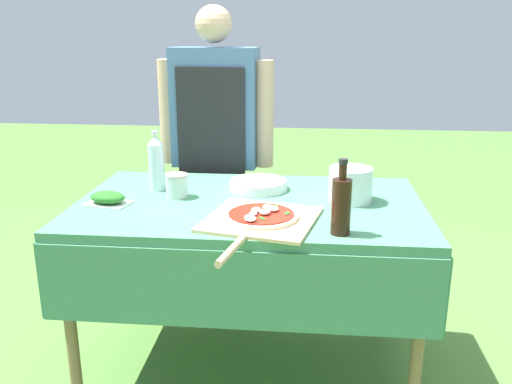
{
  "coord_description": "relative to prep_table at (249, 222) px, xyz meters",
  "views": [
    {
      "loc": [
        0.22,
        -2.0,
        1.41
      ],
      "look_at": [
        0.03,
        0.0,
        0.8
      ],
      "focal_mm": 38.0,
      "sensor_mm": 36.0,
      "label": 1
    }
  ],
  "objects": [
    {
      "name": "ground_plane",
      "position": [
        0.0,
        0.0,
        -0.68
      ],
      "size": [
        12.0,
        12.0,
        0.0
      ],
      "primitive_type": "plane",
      "color": "#517F38"
    },
    {
      "name": "mixing_tub",
      "position": [
        0.39,
        0.04,
        0.15
      ],
      "size": [
        0.17,
        0.17,
        0.13
      ],
      "primitive_type": "cylinder",
      "color": "silver",
      "rests_on": "prep_table"
    },
    {
      "name": "water_bottle",
      "position": [
        -0.4,
        0.13,
        0.2
      ],
      "size": [
        0.06,
        0.06,
        0.25
      ],
      "color": "silver",
      "rests_on": "prep_table"
    },
    {
      "name": "person_cook",
      "position": [
        -0.23,
        0.59,
        0.22
      ],
      "size": [
        0.57,
        0.22,
        1.52
      ],
      "rotation": [
        0.0,
        0.0,
        3.06
      ],
      "color": "#70604C",
      "rests_on": "ground"
    },
    {
      "name": "pizza_on_peel",
      "position": [
        0.06,
        -0.23,
        0.1
      ],
      "size": [
        0.44,
        0.62,
        0.05
      ],
      "rotation": [
        0.0,
        0.0,
        -0.22
      ],
      "color": "#D1B27F",
      "rests_on": "prep_table"
    },
    {
      "name": "plate_stack",
      "position": [
        0.02,
        0.17,
        0.1
      ],
      "size": [
        0.24,
        0.24,
        0.04
      ],
      "color": "white",
      "rests_on": "prep_table"
    },
    {
      "name": "sauce_jar",
      "position": [
        -0.29,
        0.03,
        0.13
      ],
      "size": [
        0.09,
        0.09,
        0.09
      ],
      "color": "silver",
      "rests_on": "prep_table"
    },
    {
      "name": "prep_table",
      "position": [
        0.0,
        0.0,
        0.0
      ],
      "size": [
        1.36,
        0.83,
        0.76
      ],
      "color": "#478960",
      "rests_on": "ground"
    },
    {
      "name": "herb_container",
      "position": [
        -0.54,
        -0.08,
        0.11
      ],
      "size": [
        0.19,
        0.15,
        0.05
      ],
      "rotation": [
        0.0,
        0.0,
        -0.23
      ],
      "color": "silver",
      "rests_on": "prep_table"
    },
    {
      "name": "oil_bottle",
      "position": [
        0.33,
        -0.32,
        0.18
      ],
      "size": [
        0.06,
        0.06,
        0.25
      ],
      "color": "black",
      "rests_on": "prep_table"
    }
  ]
}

